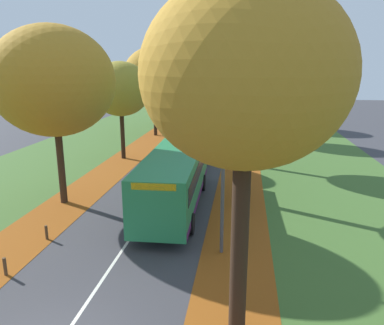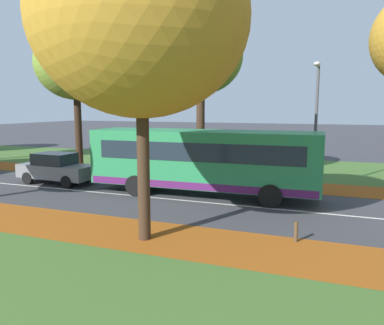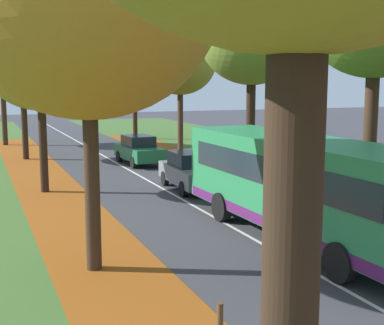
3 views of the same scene
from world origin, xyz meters
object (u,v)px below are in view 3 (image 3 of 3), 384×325
Objects in this scene: tree_right_near at (376,16)px; bollard_fourth at (220,320)px; bus at (303,183)px; tree_left_far at (21,52)px; tree_left_distant at (1,61)px; tree_right_far at (180,63)px; car_green_following at (139,150)px; tree_left_mid at (40,60)px; car_grey_lead at (191,171)px; tree_right_mid at (252,38)px; tree_right_distant at (134,61)px.

tree_right_near reaches higher than bollard_fourth.
tree_left_far is at bearing 106.21° from bus.
tree_left_far is 1.09× the size of tree_left_distant.
tree_right_near is at bearing -90.88° from tree_right_far.
bollard_fourth is at bearing -86.77° from tree_left_distant.
bus is at bearing -89.40° from car_green_following.
tree_left_far is 9.16m from car_green_following.
bollard_fourth is at bearing -136.36° from bus.
bus is 2.45× the size of car_green_following.
car_grey_lead is (5.93, -1.82, -4.70)m from tree_left_mid.
tree_right_far is at bearing 70.61° from bollard_fourth.
tree_right_mid reaches higher than car_grey_lead.
tree_right_mid is at bearing -3.61° from tree_left_mid.
tree_left_mid is 21.73m from tree_right_distant.
tree_right_near is 0.84× the size of bus.
tree_left_mid reaches higher than car_grey_lead.
tree_left_mid is at bearing 162.96° from car_grey_lead.
tree_right_distant is at bearing 90.13° from tree_right_near.
tree_left_far is 14.48m from tree_right_mid.
bollard_fourth is 0.06× the size of bus.
tree_right_distant is (9.46, 8.98, 0.00)m from tree_left_far.
tree_right_far is 26.64m from bollard_fourth.
tree_right_far is at bearing 71.10° from car_grey_lead.
car_green_following is (0.02, 7.88, 0.00)m from car_grey_lead.
tree_left_distant is at bearing 117.05° from car_green_following.
tree_right_far reaches higher than bollard_fourth.
tree_right_distant is (0.15, 20.06, -0.27)m from tree_right_mid.
bus is at bearing -96.76° from tree_right_distant.
tree_right_near is 1.10× the size of tree_right_far.
tree_right_mid is (9.31, -11.08, 0.27)m from tree_left_far.
car_green_following is at bearing 104.26° from tree_right_near.
tree_right_mid is 0.85× the size of bus.
tree_left_mid is at bearing 138.37° from tree_right_near.
tree_right_distant is 35.57m from bollard_fourth.
tree_left_distant is 22.28m from car_grey_lead.
tree_right_distant is at bearing 74.71° from car_green_following.
tree_right_near is (9.52, -19.09, 0.37)m from tree_left_far.
tree_right_mid reaches higher than car_green_following.
tree_right_distant is (-0.35, 9.49, 0.48)m from tree_right_far.
tree_right_distant is 14.96m from car_green_following.
tree_right_distant reaches higher than car_green_following.
bus is at bearing 43.64° from bollard_fourth.
tree_right_near is at bearing -88.51° from tree_right_mid.
tree_right_near reaches higher than tree_right_far.
car_grey_lead is (6.49, -20.64, -5.33)m from tree_left_distant.
tree_left_mid is 12.35m from bus.
car_grey_lead is 7.88m from car_green_following.
tree_right_near reaches higher than car_grey_lead.
tree_right_distant is 0.85× the size of bus.
tree_right_near is 16.24m from car_green_following.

